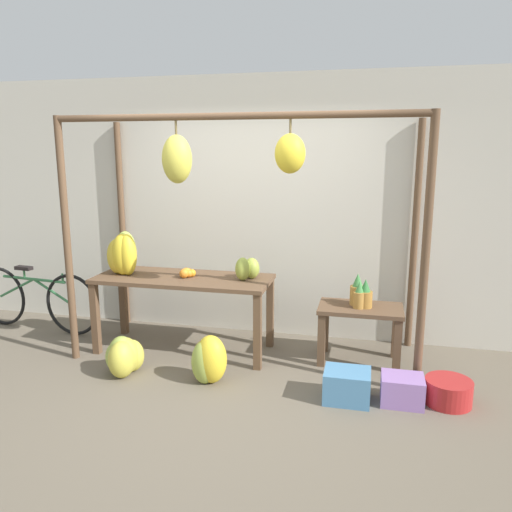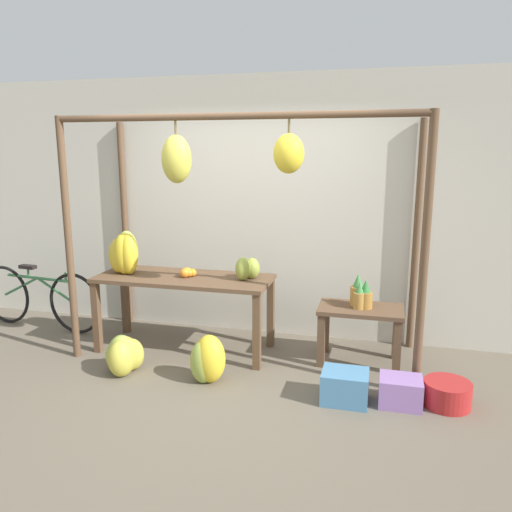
# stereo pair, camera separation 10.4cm
# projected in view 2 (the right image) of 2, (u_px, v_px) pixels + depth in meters

# --- Properties ---
(ground_plane) EXTENTS (20.00, 20.00, 0.00)m
(ground_plane) POSITION_uv_depth(u_px,v_px,m) (217.00, 395.00, 4.20)
(ground_plane) COLOR #665B4C
(shop_wall_back) EXTENTS (8.00, 0.08, 2.80)m
(shop_wall_back) POSITION_uv_depth(u_px,v_px,m) (262.00, 208.00, 5.43)
(shop_wall_back) COLOR beige
(shop_wall_back) RESTS_ON ground_plane
(stall_awning) EXTENTS (3.30, 1.24, 2.32)m
(stall_awning) POSITION_uv_depth(u_px,v_px,m) (235.00, 193.00, 4.50)
(stall_awning) COLOR brown
(stall_awning) RESTS_ON ground_plane
(display_table_main) EXTENTS (1.77, 0.68, 0.77)m
(display_table_main) POSITION_uv_depth(u_px,v_px,m) (184.00, 287.00, 5.04)
(display_table_main) COLOR brown
(display_table_main) RESTS_ON ground_plane
(display_table_side) EXTENTS (0.79, 0.47, 0.56)m
(display_table_side) POSITION_uv_depth(u_px,v_px,m) (360.00, 321.00, 4.76)
(display_table_side) COLOR brown
(display_table_side) RESTS_ON ground_plane
(banana_pile_on_table) EXTENTS (0.40, 0.35, 0.44)m
(banana_pile_on_table) POSITION_uv_depth(u_px,v_px,m) (125.00, 254.00, 5.10)
(banana_pile_on_table) COLOR yellow
(banana_pile_on_table) RESTS_ON display_table_main
(orange_pile) EXTENTS (0.15, 0.19, 0.09)m
(orange_pile) POSITION_uv_depth(u_px,v_px,m) (188.00, 272.00, 5.01)
(orange_pile) COLOR orange
(orange_pile) RESTS_ON display_table_main
(pineapple_cluster) EXTENTS (0.21, 0.23, 0.31)m
(pineapple_cluster) POSITION_uv_depth(u_px,v_px,m) (361.00, 295.00, 4.72)
(pineapple_cluster) COLOR #B27F38
(pineapple_cluster) RESTS_ON display_table_side
(banana_pile_ground_left) EXTENTS (0.41, 0.46, 0.36)m
(banana_pile_ground_left) POSITION_uv_depth(u_px,v_px,m) (124.00, 355.00, 4.59)
(banana_pile_ground_left) COLOR gold
(banana_pile_ground_left) RESTS_ON ground_plane
(banana_pile_ground_right) EXTENTS (0.39, 0.35, 0.44)m
(banana_pile_ground_right) POSITION_uv_depth(u_px,v_px,m) (206.00, 360.00, 4.40)
(banana_pile_ground_right) COLOR yellow
(banana_pile_ground_right) RESTS_ON ground_plane
(fruit_crate_white) EXTENTS (0.37, 0.30, 0.26)m
(fruit_crate_white) POSITION_uv_depth(u_px,v_px,m) (345.00, 387.00, 4.07)
(fruit_crate_white) COLOR #4C84B2
(fruit_crate_white) RESTS_ON ground_plane
(blue_bucket) EXTENTS (0.37, 0.37, 0.20)m
(blue_bucket) POSITION_uv_depth(u_px,v_px,m) (447.00, 394.00, 4.00)
(blue_bucket) COLOR #AD2323
(blue_bucket) RESTS_ON ground_plane
(parked_bicycle) EXTENTS (1.70, 0.22, 0.74)m
(parked_bicycle) POSITION_uv_depth(u_px,v_px,m) (39.00, 298.00, 5.72)
(parked_bicycle) COLOR black
(parked_bicycle) RESTS_ON ground_plane
(papaya_pile) EXTENTS (0.27, 0.29, 0.23)m
(papaya_pile) POSITION_uv_depth(u_px,v_px,m) (248.00, 269.00, 4.88)
(papaya_pile) COLOR #93A33D
(papaya_pile) RESTS_ON display_table_main
(fruit_crate_purple) EXTENTS (0.34, 0.27, 0.23)m
(fruit_crate_purple) POSITION_uv_depth(u_px,v_px,m) (400.00, 391.00, 4.01)
(fruit_crate_purple) COLOR #9970B7
(fruit_crate_purple) RESTS_ON ground_plane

